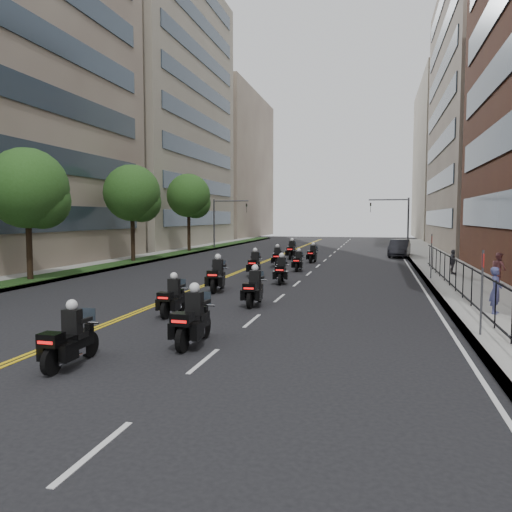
{
  "coord_description": "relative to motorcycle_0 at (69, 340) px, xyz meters",
  "views": [
    {
      "loc": [
        7.37,
        -11.64,
        3.61
      ],
      "look_at": [
        0.97,
        14.75,
        1.48
      ],
      "focal_mm": 35.0,
      "sensor_mm": 36.0,
      "label": 1
    }
  ],
  "objects": [
    {
      "name": "ground",
      "position": [
        -0.21,
        1.21,
        -0.64
      ],
      "size": [
        160.0,
        160.0,
        0.0
      ],
      "primitive_type": "plane",
      "color": "black",
      "rests_on": "ground"
    },
    {
      "name": "sidewalk_right",
      "position": [
        11.79,
        26.21,
        -0.57
      ],
      "size": [
        4.0,
        90.0,
        0.15
      ],
      "primitive_type": "cube",
      "color": "gray",
      "rests_on": "ground"
    },
    {
      "name": "sidewalk_left",
      "position": [
        -12.21,
        26.21,
        -0.57
      ],
      "size": [
        4.0,
        90.0,
        0.15
      ],
      "primitive_type": "cube",
      "color": "gray",
      "rests_on": "ground"
    },
    {
      "name": "grass_strip",
      "position": [
        -11.41,
        26.21,
        -0.47
      ],
      "size": [
        2.0,
        90.0,
        0.04
      ],
      "primitive_type": "cube",
      "color": "#1B3312",
      "rests_on": "sidewalk_left"
    },
    {
      "name": "building_right_far",
      "position": [
        21.29,
        79.21,
        12.36
      ],
      "size": [
        15.0,
        28.0,
        26.0
      ],
      "primitive_type": "cube",
      "color": "gray",
      "rests_on": "ground"
    },
    {
      "name": "building_left_mid",
      "position": [
        -22.19,
        49.21,
        16.36
      ],
      "size": [
        16.11,
        28.0,
        34.0
      ],
      "color": "gray",
      "rests_on": "ground"
    },
    {
      "name": "building_left_far",
      "position": [
        -22.21,
        79.21,
        12.36
      ],
      "size": [
        16.0,
        28.0,
        26.0
      ],
      "primitive_type": "cube",
      "color": "#796558",
      "rests_on": "ground"
    },
    {
      "name": "iron_fence",
      "position": [
        10.79,
        13.21,
        0.26
      ],
      "size": [
        0.05,
        28.0,
        1.5
      ],
      "color": "black",
      "rests_on": "sidewalk_right"
    },
    {
      "name": "street_trees",
      "position": [
        -11.26,
        19.82,
        4.49
      ],
      "size": [
        4.4,
        38.4,
        7.98
      ],
      "color": "black",
      "rests_on": "ground"
    },
    {
      "name": "traffic_signal_right",
      "position": [
        9.33,
        43.21,
        3.06
      ],
      "size": [
        4.09,
        0.2,
        5.6
      ],
      "color": "#3F3F44",
      "rests_on": "ground"
    },
    {
      "name": "traffic_signal_left",
      "position": [
        -9.75,
        43.21,
        3.06
      ],
      "size": [
        4.09,
        0.2,
        5.6
      ],
      "color": "#3F3F44",
      "rests_on": "ground"
    },
    {
      "name": "motorcycle_0",
      "position": [
        0.0,
        0.0,
        0.0
      ],
      "size": [
        0.5,
        2.2,
        1.62
      ],
      "rotation": [
        0.0,
        0.0,
        -0.01
      ],
      "color": "black",
      "rests_on": "ground"
    },
    {
      "name": "motorcycle_1",
      "position": [
        2.19,
        2.56,
        0.06
      ],
      "size": [
        0.55,
        2.4,
        1.77
      ],
      "rotation": [
        0.0,
        0.0,
        -0.01
      ],
      "color": "black",
      "rests_on": "ground"
    },
    {
      "name": "motorcycle_2",
      "position": [
        -0.06,
        6.43,
        -0.01
      ],
      "size": [
        0.49,
        2.15,
        1.59
      ],
      "rotation": [
        0.0,
        0.0,
        0.0
      ],
      "color": "black",
      "rests_on": "ground"
    },
    {
      "name": "motorcycle_3",
      "position": [
        2.35,
        9.14,
        0.02
      ],
      "size": [
        0.52,
        2.27,
        1.68
      ],
      "rotation": [
        0.0,
        0.0,
        0.0
      ],
      "color": "black",
      "rests_on": "ground"
    },
    {
      "name": "motorcycle_4",
      "position": [
        -0.34,
        12.52,
        0.08
      ],
      "size": [
        0.67,
        2.48,
        1.83
      ],
      "rotation": [
        0.0,
        0.0,
        0.09
      ],
      "color": "black",
      "rests_on": "ground"
    },
    {
      "name": "motorcycle_5",
      "position": [
        2.15,
        16.09,
        0.02
      ],
      "size": [
        0.61,
        2.26,
        1.66
      ],
      "rotation": [
        0.0,
        0.0,
        0.09
      ],
      "color": "black",
      "rests_on": "ground"
    },
    {
      "name": "motorcycle_6",
      "position": [
        -0.09,
        19.18,
        0.04
      ],
      "size": [
        0.61,
        2.34,
        1.72
      ],
      "rotation": [
        0.0,
        0.0,
        0.07
      ],
      "color": "black",
      "rests_on": "ground"
    },
    {
      "name": "motorcycle_7",
      "position": [
        2.11,
        22.5,
        -0.04
      ],
      "size": [
        0.48,
        2.08,
        1.53
      ],
      "rotation": [
        0.0,
        0.0,
        -0.02
      ],
      "color": "black",
      "rests_on": "ground"
    },
    {
      "name": "motorcycle_8",
      "position": [
        0.15,
        25.04,
        0.01
      ],
      "size": [
        0.64,
        2.23,
        1.65
      ],
      "rotation": [
        0.0,
        0.0,
        0.11
      ],
      "color": "black",
      "rests_on": "ground"
    },
    {
      "name": "motorcycle_9",
      "position": [
        2.26,
        28.88,
        -0.01
      ],
      "size": [
        0.61,
        2.17,
        1.6
      ],
      "rotation": [
        0.0,
        0.0,
        -0.1
      ],
      "color": "black",
      "rests_on": "ground"
    },
    {
      "name": "motorcycle_10",
      "position": [
        0.08,
        31.82,
        0.07
      ],
      "size": [
        0.56,
        2.45,
        1.81
      ],
      "rotation": [
        0.0,
        0.0,
        0.01
      ],
      "color": "black",
      "rests_on": "ground"
    },
    {
      "name": "parked_sedan",
      "position": [
        9.19,
        36.4,
        0.14
      ],
      "size": [
        2.22,
        4.9,
        1.56
      ],
      "primitive_type": "imported",
      "rotation": [
        0.0,
        0.0,
        -0.12
      ],
      "color": "black",
      "rests_on": "ground"
    },
    {
      "name": "pedestrian_a",
      "position": [
        11.35,
        8.78,
        0.35
      ],
      "size": [
        0.57,
        0.71,
        1.68
      ],
      "primitive_type": "imported",
      "rotation": [
        0.0,
        0.0,
        1.25
      ],
      "color": "#44487E",
      "rests_on": "sidewalk_right"
    },
    {
      "name": "pedestrian_b",
      "position": [
        13.29,
        17.25,
        0.33
      ],
      "size": [
        0.88,
        0.98,
        1.64
      ],
      "primitive_type": "imported",
      "rotation": [
        0.0,
        0.0,
        1.97
      ],
      "color": "#9A545A",
      "rests_on": "sidewalk_right"
    },
    {
      "name": "pedestrian_c",
      "position": [
        11.68,
        21.6,
        0.26
      ],
      "size": [
        0.6,
        0.95,
        1.5
      ],
      "primitive_type": "imported",
      "rotation": [
        0.0,
        0.0,
        1.28
      ],
      "color": "#43424A",
      "rests_on": "sidewalk_right"
    }
  ]
}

